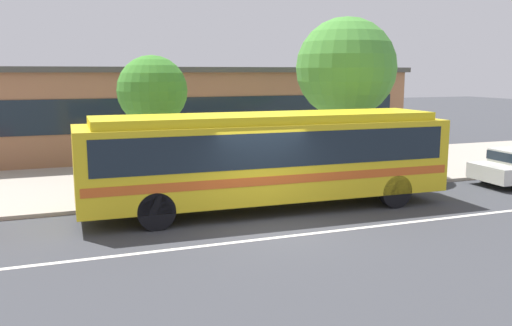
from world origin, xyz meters
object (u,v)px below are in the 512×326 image
(pedestrian_walking_along_curb, at_px, (377,150))
(street_tree_near_stop, at_px, (152,92))
(transit_bus, at_px, (268,154))
(pedestrian_waiting_near_sign, at_px, (360,153))
(street_tree_mid_block, at_px, (346,68))
(bus_stop_sign, at_px, (374,140))

(pedestrian_walking_along_curb, height_order, street_tree_near_stop, street_tree_near_stop)
(transit_bus, height_order, street_tree_near_stop, street_tree_near_stop)
(transit_bus, bearing_deg, pedestrian_waiting_near_sign, 27.60)
(pedestrian_walking_along_curb, height_order, street_tree_mid_block, street_tree_mid_block)
(pedestrian_waiting_near_sign, xyz_separation_m, street_tree_near_stop, (-7.15, 2.03, 2.24))
(pedestrian_walking_along_curb, height_order, bus_stop_sign, bus_stop_sign)
(pedestrian_waiting_near_sign, relative_size, bus_stop_sign, 0.71)
(transit_bus, xyz_separation_m, street_tree_near_stop, (-2.57, 4.43, 1.71))
(transit_bus, distance_m, pedestrian_walking_along_curb, 6.45)
(street_tree_near_stop, bearing_deg, pedestrian_walking_along_curb, -9.78)
(pedestrian_waiting_near_sign, height_order, street_tree_near_stop, street_tree_near_stop)
(transit_bus, relative_size, pedestrian_walking_along_curb, 6.66)
(pedestrian_waiting_near_sign, height_order, bus_stop_sign, bus_stop_sign)
(pedestrian_waiting_near_sign, height_order, street_tree_mid_block, street_tree_mid_block)
(transit_bus, relative_size, street_tree_near_stop, 2.43)
(pedestrian_waiting_near_sign, distance_m, street_tree_near_stop, 7.76)
(pedestrian_waiting_near_sign, bearing_deg, pedestrian_walking_along_curb, 29.19)
(transit_bus, bearing_deg, bus_stop_sign, 20.28)
(bus_stop_sign, bearing_deg, street_tree_mid_block, 86.82)
(pedestrian_walking_along_curb, relative_size, street_tree_mid_block, 0.27)
(pedestrian_walking_along_curb, xyz_separation_m, street_tree_near_stop, (-8.24, 1.42, 2.29))
(pedestrian_walking_along_curb, bearing_deg, street_tree_mid_block, 128.32)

